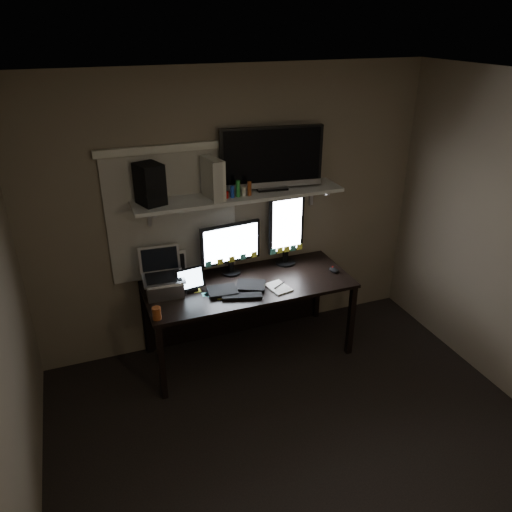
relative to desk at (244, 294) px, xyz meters
name	(u,v)px	position (x,y,z in m)	size (l,w,h in m)	color
floor	(319,468)	(0.00, -1.55, -0.55)	(3.60, 3.60, 0.00)	black
ceiling	(348,93)	(0.00, -1.55, 1.95)	(3.60, 3.60, 0.00)	silver
back_wall	(234,213)	(0.00, 0.25, 0.70)	(3.60, 3.60, 0.00)	#695C4B
window_blinds	(173,216)	(-0.55, 0.24, 0.75)	(1.10, 0.02, 1.10)	beige
desk	(244,294)	(0.00, 0.00, 0.00)	(1.80, 0.75, 0.73)	black
wall_shelf	(240,196)	(0.00, 0.08, 0.91)	(1.80, 0.35, 0.03)	beige
monitor_landscape	(231,249)	(-0.08, 0.11, 0.42)	(0.56, 0.06, 0.49)	black
monitor_portrait	(286,230)	(0.46, 0.12, 0.51)	(0.34, 0.06, 0.67)	black
keyboard	(237,289)	(-0.14, -0.21, 0.19)	(0.51, 0.20, 0.03)	black
mouse	(334,270)	(0.80, -0.20, 0.20)	(0.07, 0.11, 0.04)	black
notepad	(278,287)	(0.21, -0.30, 0.18)	(0.16, 0.22, 0.01)	silver
tablet	(190,279)	(-0.50, -0.08, 0.29)	(0.25, 0.10, 0.22)	black
file_sorter	(172,266)	(-0.60, 0.18, 0.31)	(0.21, 0.09, 0.26)	black
laptop	(163,274)	(-0.72, -0.05, 0.37)	(0.34, 0.27, 0.38)	#AFAFB4
cup	(157,313)	(-0.85, -0.41, 0.23)	(0.07, 0.07, 0.10)	brown
sticky_notes	(210,293)	(-0.36, -0.18, 0.18)	(0.28, 0.20, 0.00)	#FDFA44
tv	(272,159)	(0.30, 0.12, 1.19)	(0.88, 0.16, 0.53)	black
game_console	(213,178)	(-0.23, 0.07, 1.09)	(0.08, 0.28, 0.33)	beige
speaker	(150,184)	(-0.74, 0.10, 1.09)	(0.18, 0.22, 0.33)	black
bottles	(238,189)	(-0.04, 0.02, 1.00)	(0.22, 0.05, 0.14)	#A50F0C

